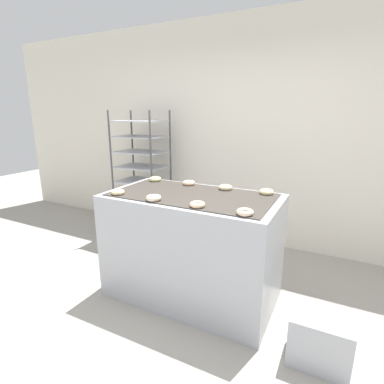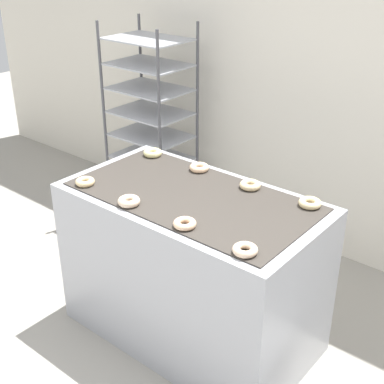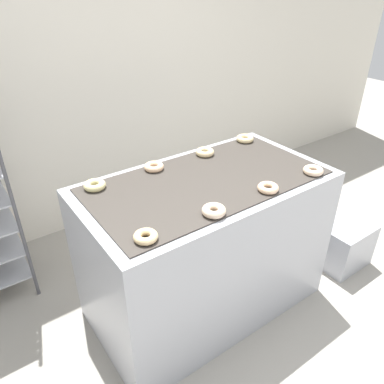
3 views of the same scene
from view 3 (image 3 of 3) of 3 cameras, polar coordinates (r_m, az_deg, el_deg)
name	(u,v)px [view 3 (image 3 of 3)]	position (r m, az deg, el deg)	size (l,w,h in m)	color
ground_plane	(271,369)	(2.50, 12.00, -24.83)	(14.00, 14.00, 0.00)	#9E998E
wall_back	(97,64)	(3.27, -14.31, 18.41)	(8.00, 0.05, 2.80)	silver
fryer_machine	(205,246)	(2.46, 2.06, -8.27)	(1.50, 0.82, 0.99)	#A8AAB2
glaze_bin	(343,244)	(3.21, 21.96, -7.36)	(0.40, 0.33, 0.36)	#A8AAB2
donut_near_left	(146,237)	(1.71, -7.07, -6.75)	(0.11, 0.11, 0.04)	beige
donut_near_midleft	(214,211)	(1.87, 3.35, -2.84)	(0.12, 0.12, 0.04)	beige
donut_near_midright	(268,188)	(2.11, 11.51, 0.64)	(0.12, 0.12, 0.04)	beige
donut_near_right	(313,170)	(2.37, 17.98, 3.15)	(0.12, 0.12, 0.04)	beige
donut_far_left	(95,185)	(2.16, -14.61, 1.02)	(0.12, 0.12, 0.04)	beige
donut_far_midleft	(154,167)	(2.31, -5.82, 3.86)	(0.12, 0.12, 0.04)	beige
donut_far_midright	(205,152)	(2.49, 1.97, 6.11)	(0.12, 0.12, 0.04)	beige
donut_far_right	(245,139)	(2.73, 8.07, 8.06)	(0.12, 0.12, 0.04)	beige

